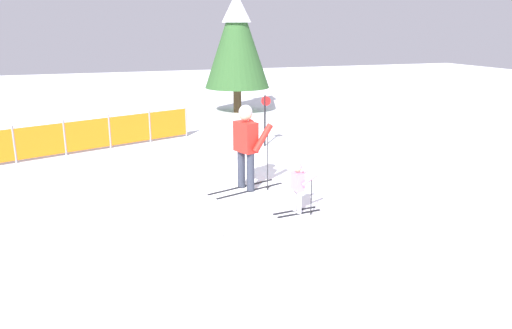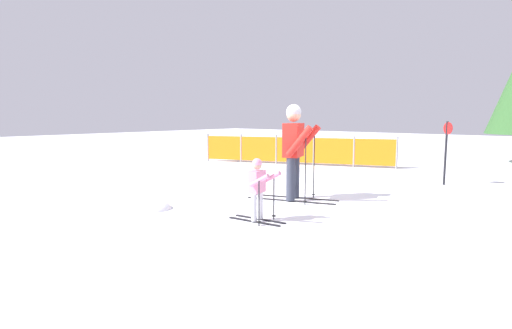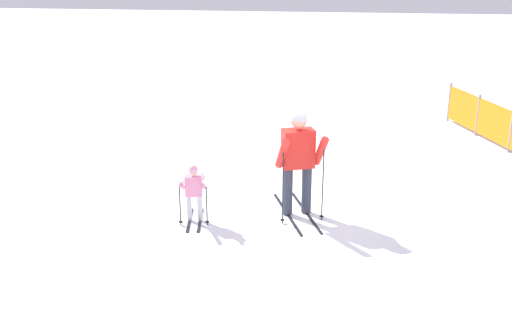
# 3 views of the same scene
# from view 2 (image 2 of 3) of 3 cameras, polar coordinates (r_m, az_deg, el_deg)

# --- Properties ---
(ground_plane) EXTENTS (60.00, 60.00, 0.00)m
(ground_plane) POSITION_cam_2_polar(r_m,az_deg,el_deg) (7.97, 7.64, -4.88)
(ground_plane) COLOR white
(skier_adult) EXTENTS (1.77, 0.97, 1.85)m
(skier_adult) POSITION_cam_2_polar(r_m,az_deg,el_deg) (7.70, 5.52, 3.00)
(skier_adult) COLOR black
(skier_adult) RESTS_ON ground_plane
(skier_child) EXTENTS (0.94, 0.50, 0.99)m
(skier_child) POSITION_cam_2_polar(r_m,az_deg,el_deg) (6.15, 0.29, -2.96)
(skier_child) COLOR black
(skier_child) RESTS_ON ground_plane
(safety_fence) EXTENTS (6.09, 2.29, 0.98)m
(safety_fence) POSITION_cam_2_polar(r_m,az_deg,el_deg) (13.35, 5.56, 2.09)
(safety_fence) COLOR gray
(safety_fence) RESTS_ON ground_plane
(trail_marker) EXTENTS (0.24, 0.18, 1.50)m
(trail_marker) POSITION_cam_2_polar(r_m,az_deg,el_deg) (10.36, 25.54, 2.40)
(trail_marker) COLOR black
(trail_marker) RESTS_ON ground_plane
(snow_mound) EXTENTS (0.75, 0.64, 0.30)m
(snow_mound) POSITION_cam_2_polar(r_m,az_deg,el_deg) (7.35, -14.69, -6.07)
(snow_mound) COLOR white
(snow_mound) RESTS_ON ground_plane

